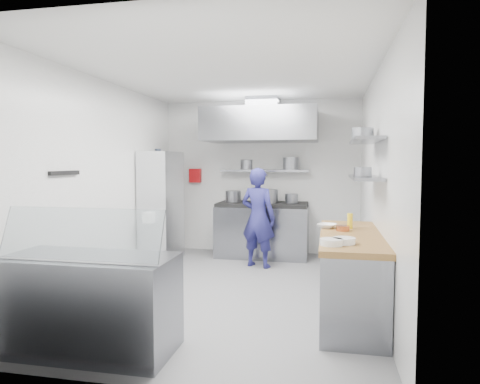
% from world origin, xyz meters
% --- Properties ---
extents(floor, '(5.00, 5.00, 0.00)m').
position_xyz_m(floor, '(0.00, 0.00, 0.00)').
color(floor, slate).
rests_on(floor, ground).
extents(ceiling, '(5.00, 5.00, 0.00)m').
position_xyz_m(ceiling, '(0.00, 0.00, 2.80)').
color(ceiling, silver).
rests_on(ceiling, wall_back).
extents(wall_back, '(3.60, 2.80, 0.02)m').
position_xyz_m(wall_back, '(0.00, 2.50, 1.40)').
color(wall_back, white).
rests_on(wall_back, floor).
extents(wall_front, '(3.60, 2.80, 0.02)m').
position_xyz_m(wall_front, '(0.00, -2.50, 1.40)').
color(wall_front, white).
rests_on(wall_front, floor).
extents(wall_left, '(2.80, 5.00, 0.02)m').
position_xyz_m(wall_left, '(-1.80, 0.00, 1.40)').
color(wall_left, white).
rests_on(wall_left, floor).
extents(wall_right, '(2.80, 5.00, 0.02)m').
position_xyz_m(wall_right, '(1.80, 0.00, 1.40)').
color(wall_right, white).
rests_on(wall_right, floor).
extents(gas_range, '(1.60, 0.80, 0.90)m').
position_xyz_m(gas_range, '(0.10, 2.10, 0.45)').
color(gas_range, gray).
rests_on(gas_range, floor).
extents(cooktop, '(1.57, 0.78, 0.06)m').
position_xyz_m(cooktop, '(0.10, 2.10, 0.93)').
color(cooktop, black).
rests_on(cooktop, gas_range).
extents(stock_pot_left, '(0.28, 0.28, 0.20)m').
position_xyz_m(stock_pot_left, '(-0.44, 2.14, 1.06)').
color(stock_pot_left, slate).
rests_on(stock_pot_left, cooktop).
extents(stock_pot_mid, '(0.35, 0.35, 0.24)m').
position_xyz_m(stock_pot_mid, '(0.20, 2.06, 1.08)').
color(stock_pot_mid, slate).
rests_on(stock_pot_mid, cooktop).
extents(stock_pot_right, '(0.23, 0.23, 0.16)m').
position_xyz_m(stock_pot_right, '(0.61, 2.15, 1.04)').
color(stock_pot_right, slate).
rests_on(stock_pot_right, cooktop).
extents(over_range_shelf, '(1.60, 0.30, 0.04)m').
position_xyz_m(over_range_shelf, '(0.10, 2.34, 1.52)').
color(over_range_shelf, gray).
rests_on(over_range_shelf, wall_back).
extents(shelf_pot_a, '(0.26, 0.26, 0.18)m').
position_xyz_m(shelf_pot_a, '(-0.27, 2.56, 1.63)').
color(shelf_pot_a, slate).
rests_on(shelf_pot_a, over_range_shelf).
extents(shelf_pot_b, '(0.27, 0.27, 0.22)m').
position_xyz_m(shelf_pot_b, '(0.57, 2.31, 1.65)').
color(shelf_pot_b, slate).
rests_on(shelf_pot_b, over_range_shelf).
extents(extractor_hood, '(1.90, 1.15, 0.55)m').
position_xyz_m(extractor_hood, '(0.10, 1.93, 2.30)').
color(extractor_hood, gray).
rests_on(extractor_hood, wall_back).
extents(hood_duct, '(0.55, 0.55, 0.24)m').
position_xyz_m(hood_duct, '(0.10, 2.15, 2.68)').
color(hood_duct, slate).
rests_on(hood_duct, extractor_hood).
extents(red_firebox, '(0.22, 0.10, 0.26)m').
position_xyz_m(red_firebox, '(-1.25, 2.44, 1.42)').
color(red_firebox, '#AF0E12').
rests_on(red_firebox, wall_back).
extents(chef, '(0.67, 0.54, 1.59)m').
position_xyz_m(chef, '(0.15, 1.33, 0.79)').
color(chef, navy).
rests_on(chef, floor).
extents(wire_rack, '(0.50, 0.90, 1.85)m').
position_xyz_m(wire_rack, '(-1.53, 1.44, 0.93)').
color(wire_rack, silver).
rests_on(wire_rack, floor).
extents(rack_bin_a, '(0.15, 0.18, 0.17)m').
position_xyz_m(rack_bin_a, '(-1.53, 0.92, 0.80)').
color(rack_bin_a, white).
rests_on(rack_bin_a, wire_rack).
extents(rack_bin_b, '(0.15, 0.19, 0.17)m').
position_xyz_m(rack_bin_b, '(-1.53, 1.37, 1.30)').
color(rack_bin_b, yellow).
rests_on(rack_bin_b, wire_rack).
extents(rack_jar, '(0.10, 0.10, 0.18)m').
position_xyz_m(rack_jar, '(-1.48, 1.18, 1.80)').
color(rack_jar, black).
rests_on(rack_jar, wire_rack).
extents(knife_strip, '(0.04, 0.55, 0.05)m').
position_xyz_m(knife_strip, '(-1.78, -0.90, 1.55)').
color(knife_strip, black).
rests_on(knife_strip, wall_left).
extents(prep_counter_base, '(0.62, 2.00, 0.84)m').
position_xyz_m(prep_counter_base, '(1.48, -0.60, 0.42)').
color(prep_counter_base, gray).
rests_on(prep_counter_base, floor).
extents(prep_counter_top, '(0.65, 2.04, 0.06)m').
position_xyz_m(prep_counter_top, '(1.48, -0.60, 0.87)').
color(prep_counter_top, olive).
rests_on(prep_counter_top, prep_counter_base).
extents(plate_stack_a, '(0.22, 0.22, 0.06)m').
position_xyz_m(plate_stack_a, '(1.27, -1.32, 0.93)').
color(plate_stack_a, white).
rests_on(plate_stack_a, prep_counter_top).
extents(plate_stack_b, '(0.21, 0.21, 0.06)m').
position_xyz_m(plate_stack_b, '(1.39, -1.22, 0.93)').
color(plate_stack_b, white).
rests_on(plate_stack_b, prep_counter_top).
extents(copper_pan, '(0.15, 0.15, 0.06)m').
position_xyz_m(copper_pan, '(1.40, -0.43, 0.93)').
color(copper_pan, '#B65F33').
rests_on(copper_pan, prep_counter_top).
extents(squeeze_bottle, '(0.06, 0.06, 0.18)m').
position_xyz_m(squeeze_bottle, '(1.49, -0.25, 0.99)').
color(squeeze_bottle, yellow).
rests_on(squeeze_bottle, prep_counter_top).
extents(mixing_bowl, '(0.28, 0.28, 0.05)m').
position_xyz_m(mixing_bowl, '(1.22, -0.26, 0.93)').
color(mixing_bowl, white).
rests_on(mixing_bowl, prep_counter_top).
extents(wall_shelf_lower, '(0.30, 1.30, 0.04)m').
position_xyz_m(wall_shelf_lower, '(1.64, -0.30, 1.50)').
color(wall_shelf_lower, gray).
rests_on(wall_shelf_lower, wall_right).
extents(wall_shelf_upper, '(0.30, 1.30, 0.04)m').
position_xyz_m(wall_shelf_upper, '(1.64, -0.30, 1.92)').
color(wall_shelf_upper, gray).
rests_on(wall_shelf_upper, wall_right).
extents(shelf_pot_c, '(0.20, 0.20, 0.10)m').
position_xyz_m(shelf_pot_c, '(1.61, -0.35, 1.57)').
color(shelf_pot_c, slate).
rests_on(shelf_pot_c, wall_shelf_lower).
extents(shelf_pot_d, '(0.25, 0.25, 0.14)m').
position_xyz_m(shelf_pot_d, '(1.62, -0.06, 2.01)').
color(shelf_pot_d, slate).
rests_on(shelf_pot_d, wall_shelf_upper).
extents(display_case, '(1.50, 0.70, 0.85)m').
position_xyz_m(display_case, '(-0.82, -2.00, 0.42)').
color(display_case, gray).
rests_on(display_case, floor).
extents(display_glass, '(1.47, 0.19, 0.42)m').
position_xyz_m(display_glass, '(-0.82, -2.12, 1.07)').
color(display_glass, silver).
rests_on(display_glass, display_case).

